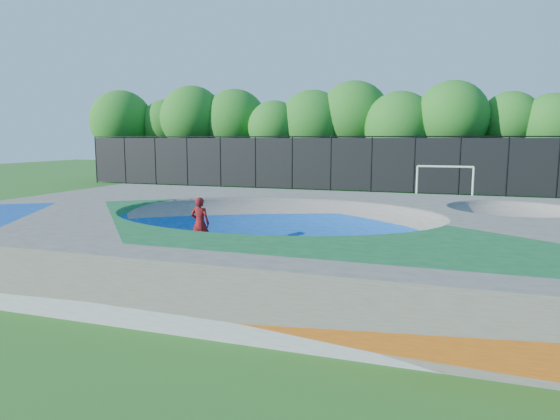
{
  "coord_description": "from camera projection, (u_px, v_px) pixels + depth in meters",
  "views": [
    {
      "loc": [
        5.36,
        -15.27,
        3.88
      ],
      "look_at": [
        -0.85,
        3.0,
        1.1
      ],
      "focal_mm": 32.0,
      "sensor_mm": 36.0,
      "label": 1
    }
  ],
  "objects": [
    {
      "name": "ground",
      "position": [
        275.0,
        256.0,
        16.57
      ],
      "size": [
        120.0,
        120.0,
        0.0
      ],
      "primitive_type": "plane",
      "color": "#205918",
      "rests_on": "ground"
    },
    {
      "name": "skate_deck",
      "position": [
        275.0,
        234.0,
        16.46
      ],
      "size": [
        22.0,
        14.0,
        1.5
      ],
      "primitive_type": "cube",
      "color": "gray",
      "rests_on": "ground"
    },
    {
      "name": "skater",
      "position": [
        200.0,
        223.0,
        17.48
      ],
      "size": [
        0.71,
        0.5,
        1.85
      ],
      "primitive_type": "imported",
      "rotation": [
        0.0,
        0.0,
        3.23
      ],
      "color": "red",
      "rests_on": "ground"
    },
    {
      "name": "skateboard",
      "position": [
        201.0,
        248.0,
        17.6
      ],
      "size": [
        0.79,
        0.26,
        0.05
      ],
      "primitive_type": "cube",
      "rotation": [
        0.0,
        0.0,
        0.05
      ],
      "color": "black",
      "rests_on": "ground"
    },
    {
      "name": "soccer_goal",
      "position": [
        445.0,
        177.0,
        30.42
      ],
      "size": [
        3.38,
        0.12,
        2.23
      ],
      "color": "white",
      "rests_on": "ground"
    },
    {
      "name": "fence",
      "position": [
        371.0,
        163.0,
        35.95
      ],
      "size": [
        48.09,
        0.09,
        4.04
      ],
      "color": "black",
      "rests_on": "ground"
    },
    {
      "name": "treeline",
      "position": [
        331.0,
        122.0,
        41.45
      ],
      "size": [
        52.25,
        7.54,
        8.63
      ],
      "color": "#4B3625",
      "rests_on": "ground"
    }
  ]
}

